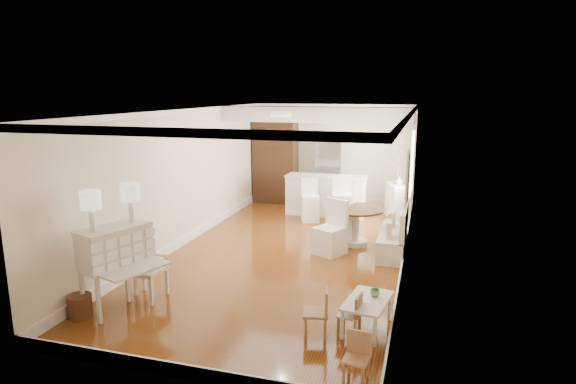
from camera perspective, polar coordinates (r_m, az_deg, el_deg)
The scene contains 20 objects.
room at distance 9.55m, azimuth 0.84°, elevation 4.81°, with size 9.00×9.04×2.82m.
secretary_bureau at distance 7.52m, azimuth -19.65°, elevation -8.48°, with size 0.99×1.01×1.26m, color silver.
gustavian_armchair at distance 7.80m, azimuth -16.42°, elevation -8.74°, with size 0.55×0.55×0.95m, color silver.
wicker_basket at distance 7.60m, azimuth -23.42°, elevation -12.33°, with size 0.34×0.34×0.34m, color #54301A.
kids_table at distance 6.75m, azimuth 9.34°, elevation -14.14°, with size 0.52×0.86×0.43m, color white.
kids_chair_a at distance 6.47m, azimuth 3.29°, elevation -14.03°, with size 0.32×0.32×0.66m, color #A4764A.
kids_chair_b at distance 6.55m, azimuth 7.29°, elevation -14.15°, with size 0.28×0.28×0.59m, color #9A7346.
kids_chair_c at distance 5.63m, azimuth 8.09°, elevation -18.94°, with size 0.27×0.27×0.57m, color tan.
banquette at distance 9.70m, azimuth 12.31°, elevation -4.35°, with size 0.52×1.60×0.98m, color silver.
dining_table at distance 10.12m, azimuth 8.00°, elevation -4.08°, with size 1.16×1.16×0.79m, color #4E2C19.
slip_chair_near at distance 9.47m, azimuth 4.98°, elevation -4.23°, with size 0.51×0.53×1.07m, color white.
slip_chair_far at distance 10.32m, azimuth 6.39°, elevation -3.50°, with size 0.41×0.43×0.87m, color white.
breakfast_counter at distance 12.44m, azimuth 4.49°, elevation -0.40°, with size 2.05×0.65×1.03m, color white.
bar_stool_left at distance 11.80m, azimuth 2.65°, elevation -1.04°, with size 0.42×0.42×1.04m, color white.
bar_stool_right at distance 11.65m, azimuth 6.38°, elevation -0.96°, with size 0.46×0.46×1.16m, color white.
pantry_cabinet at distance 13.78m, azimuth -1.49°, elevation 3.52°, with size 1.20×0.60×2.30m, color #381E11.
fridge at distance 13.35m, azimuth 6.28°, elevation 2.09°, with size 0.75×0.65×1.80m, color silver.
sideboard at distance 12.42m, azimuth 12.80°, elevation -1.09°, with size 0.40×0.90×0.86m, color white.
pencil_cup at distance 6.75m, azimuth 10.28°, elevation -11.67°, with size 0.13×0.13×0.10m, color #6AA962.
branch_vase at distance 12.30m, azimuth 13.06°, elevation 1.29°, with size 0.19×0.19×0.20m, color silver.
Camera 1 is at (2.55, -8.81, 3.16)m, focal length 30.00 mm.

